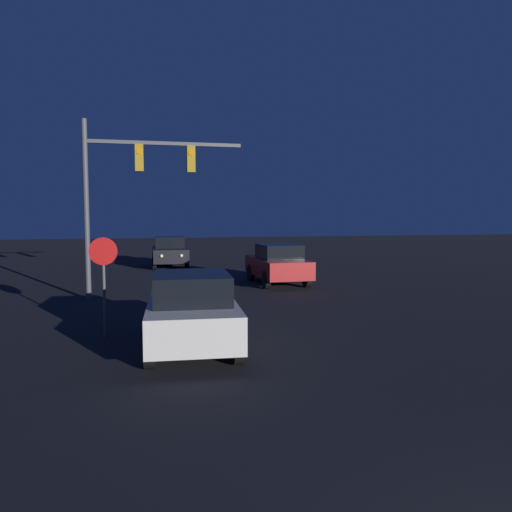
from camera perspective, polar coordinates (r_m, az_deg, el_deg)
car_near at (r=10.67m, az=-7.35°, el=-6.18°), size 2.07×4.20×1.64m
car_mid at (r=20.49m, az=2.51°, el=-0.89°), size 1.92×4.14×1.64m
car_far at (r=27.54m, az=-9.84°, el=0.50°), size 1.91×4.14×1.64m
traffic_signal_mast at (r=17.50m, az=-14.35°, el=8.43°), size 5.31×0.30×5.99m
stop_sign at (r=12.00m, az=-17.02°, el=-1.42°), size 0.64×0.07×2.34m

